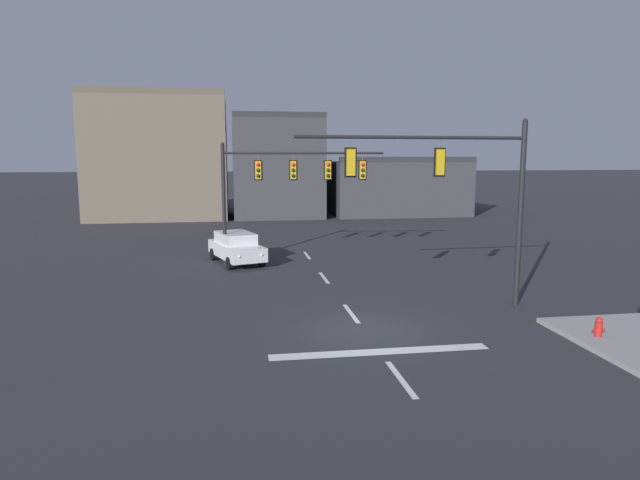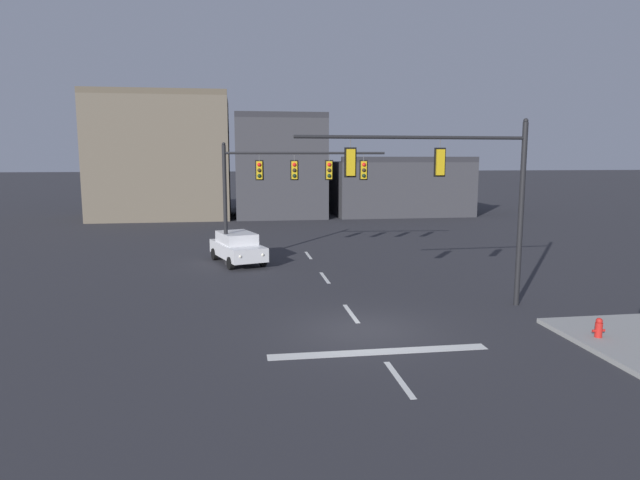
{
  "view_description": "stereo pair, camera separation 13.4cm",
  "coord_description": "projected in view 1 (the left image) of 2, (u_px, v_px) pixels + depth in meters",
  "views": [
    {
      "loc": [
        -4.06,
        -16.88,
        5.53
      ],
      "look_at": [
        -0.98,
        2.92,
        2.54
      ],
      "focal_mm": 31.33,
      "sensor_mm": 36.0,
      "label": 1
    },
    {
      "loc": [
        -3.93,
        -16.9,
        5.53
      ],
      "look_at": [
        -0.98,
        2.92,
        2.54
      ],
      "focal_mm": 31.33,
      "sensor_mm": 36.0,
      "label": 2
    }
  ],
  "objects": [
    {
      "name": "signal_mast_far_side",
      "position": [
        282.0,
        179.0,
        28.35
      ],
      "size": [
        8.21,
        0.99,
        6.26
      ],
      "color": "black",
      "rests_on": "ground"
    },
    {
      "name": "building_row",
      "position": [
        267.0,
        170.0,
        53.5
      ],
      "size": [
        34.61,
        13.49,
        11.15
      ],
      "color": "#665B4C",
      "rests_on": "ground"
    },
    {
      "name": "stop_bar_paint",
      "position": [
        380.0,
        352.0,
        15.98
      ],
      "size": [
        6.4,
        0.5,
        0.01
      ],
      "primitive_type": "cube",
      "color": "silver",
      "rests_on": "ground"
    },
    {
      "name": "car_lot_nearside",
      "position": [
        236.0,
        247.0,
        29.17
      ],
      "size": [
        3.05,
        4.74,
        1.61
      ],
      "color": "silver",
      "rests_on": "ground"
    },
    {
      "name": "fire_hydrant",
      "position": [
        598.0,
        331.0,
        16.84
      ],
      "size": [
        0.4,
        0.3,
        0.75
      ],
      "color": "red",
      "rests_on": "ground"
    },
    {
      "name": "signal_mast_near_side",
      "position": [
        458.0,
        182.0,
        19.95
      ],
      "size": [
        8.52,
        0.48,
        6.91
      ],
      "color": "black",
      "rests_on": "ground"
    },
    {
      "name": "lane_centreline",
      "position": [
        351.0,
        313.0,
        19.89
      ],
      "size": [
        0.16,
        26.4,
        0.01
      ],
      "color": "silver",
      "rests_on": "ground"
    },
    {
      "name": "ground_plane",
      "position": [
        364.0,
        331.0,
        17.93
      ],
      "size": [
        400.0,
        400.0,
        0.0
      ],
      "primitive_type": "plane",
      "color": "#2B2B30"
    }
  ]
}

